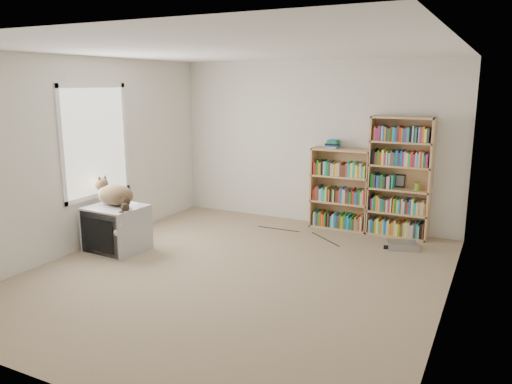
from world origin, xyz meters
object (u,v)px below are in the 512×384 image
at_px(cat, 116,199).
at_px(bookcase_tall, 400,180).
at_px(bookcase_short, 341,192).
at_px(crt_tv, 117,229).
at_px(dvd_player, 402,245).

xyz_separation_m(cat, bookcase_tall, (3.14, 2.32, 0.11)).
height_order(cat, bookcase_short, bookcase_short).
xyz_separation_m(bookcase_tall, bookcase_short, (-0.86, 0.00, -0.26)).
relative_size(crt_tv, bookcase_tall, 0.42).
relative_size(cat, bookcase_short, 0.61).
bearing_deg(bookcase_short, crt_tv, -134.59).
distance_m(bookcase_tall, bookcase_short, 0.90).
bearing_deg(dvd_player, bookcase_tall, 88.33).
height_order(crt_tv, dvd_player, crt_tv).
height_order(cat, bookcase_tall, bookcase_tall).
xyz_separation_m(bookcase_tall, dvd_player, (0.19, -0.57, -0.77)).
relative_size(cat, bookcase_tall, 0.43).
bearing_deg(bookcase_short, cat, -134.49).
relative_size(crt_tv, dvd_player, 1.85).
distance_m(cat, bookcase_short, 3.26).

